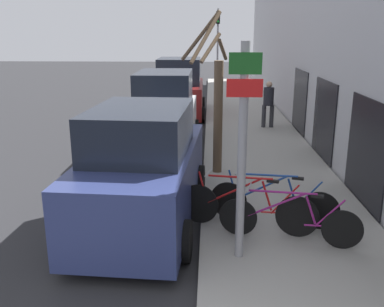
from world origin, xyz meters
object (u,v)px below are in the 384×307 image
bicycle_1 (246,207)px  parked_car_0 (144,171)px  bicycle_0 (289,220)px  pedestrian_near (268,101)px  parked_car_2 (180,91)px  bicycle_2 (273,202)px  traffic_light (218,41)px  parked_car_1 (165,115)px  signpost (242,149)px  street_tree (216,102)px

bicycle_1 → parked_car_0: (-1.85, 0.56, 0.45)m
bicycle_0 → pedestrian_near: (0.80, 8.84, 0.57)m
parked_car_2 → bicycle_2: bearing=-78.0°
bicycle_2 → parked_car_2: parked_car_2 is taller
bicycle_1 → parked_car_0: 1.98m
bicycle_2 → pedestrian_near: (0.96, 8.15, 0.55)m
parked_car_0 → traffic_light: traffic_light is taller
parked_car_0 → bicycle_1: bearing=-13.6°
parked_car_0 → parked_car_2: size_ratio=1.06×
parked_car_1 → pedestrian_near: bearing=37.3°
signpost → traffic_light: size_ratio=0.71×
street_tree → parked_car_2: bearing=100.1°
parked_car_1 → street_tree: 3.12m
signpost → bicycle_0: size_ratio=1.43×
bicycle_2 → street_tree: 3.35m
parked_car_0 → street_tree: bearing=66.1°
bicycle_2 → parked_car_1: 6.07m
pedestrian_near → traffic_light: traffic_light is taller
bicycle_0 → street_tree: (-1.15, 3.60, 1.35)m
parked_car_2 → street_tree: bearing=-80.4°
bicycle_1 → pedestrian_near: bearing=6.5°
pedestrian_near → bicycle_0: bearing=-99.7°
traffic_light → signpost: bearing=-89.7°
traffic_light → bicycle_0: bearing=-86.9°
bicycle_1 → street_tree: size_ratio=0.62×
street_tree → traffic_light: size_ratio=0.84×
parked_car_2 → traffic_light: (1.65, 5.29, 1.94)m
parked_car_0 → parked_car_1: bearing=94.7°
bicycle_1 → signpost: bearing=-174.6°
bicycle_2 → pedestrian_near: pedestrian_near is taller
parked_car_2 → traffic_light: 5.88m
parked_car_1 → traffic_light: size_ratio=1.04×
bicycle_0 → parked_car_0: parked_car_0 is taller
parked_car_1 → bicycle_2: bearing=-66.0°
signpost → bicycle_2: size_ratio=1.44×
parked_car_1 → parked_car_2: bearing=89.1°
street_tree → bicycle_2: bearing=-71.1°
traffic_light → pedestrian_near: bearing=-77.9°
signpost → bicycle_1: signpost is taller
bicycle_0 → parked_car_2: bearing=26.8°
traffic_light → bicycle_2: bearing=-87.3°
pedestrian_near → traffic_light: size_ratio=0.37×
street_tree → parked_car_0: bearing=-117.2°
signpost → parked_car_1: size_ratio=0.69×
signpost → traffic_light: bearing=90.3°
signpost → pedestrian_near: 9.53m
signpost → bicycle_2: bearing=61.0°
parked_car_1 → street_tree: bearing=-60.7°
bicycle_1 → bicycle_2: 0.57m
bicycle_2 → parked_car_0: parked_car_0 is taller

